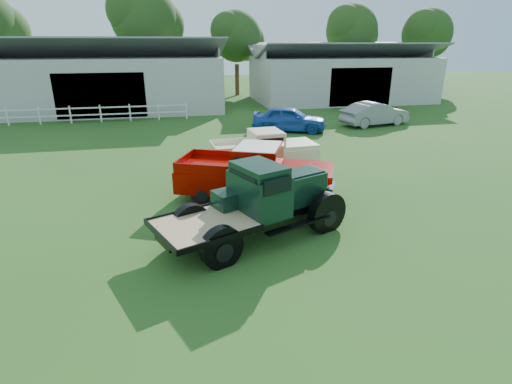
{
  "coord_description": "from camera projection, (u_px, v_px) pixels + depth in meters",
  "views": [
    {
      "loc": [
        -2.2,
        -9.98,
        5.38
      ],
      "look_at": [
        0.2,
        1.2,
        1.05
      ],
      "focal_mm": 28.0,
      "sensor_mm": 36.0,
      "label": 1
    }
  ],
  "objects": [
    {
      "name": "tree_c",
      "position": [
        237.0,
        50.0,
        41.03
      ],
      "size": [
        5.4,
        5.4,
        9.0
      ],
      "primitive_type": null,
      "color": "#2C5416",
      "rests_on": "ground"
    },
    {
      "name": "shed_left",
      "position": [
        108.0,
        75.0,
        32.87
      ],
      "size": [
        18.8,
        10.2,
        5.6
      ],
      "primitive_type": null,
      "color": "#A9A79C",
      "rests_on": "ground"
    },
    {
      "name": "tree_b",
      "position": [
        146.0,
        37.0,
        39.73
      ],
      "size": [
        6.9,
        6.9,
        11.5
      ],
      "primitive_type": null,
      "color": "#2C5416",
      "rests_on": "ground"
    },
    {
      "name": "misc_car_grey",
      "position": [
        375.0,
        114.0,
        27.01
      ],
      "size": [
        4.97,
        2.61,
        1.56
      ],
      "primitive_type": "imported",
      "rotation": [
        0.0,
        0.0,
        1.78
      ],
      "color": "gray",
      "rests_on": "ground"
    },
    {
      "name": "white_pickup",
      "position": [
        264.0,
        151.0,
        17.45
      ],
      "size": [
        4.87,
        2.17,
        1.75
      ],
      "primitive_type": null,
      "rotation": [
        0.0,
        0.0,
        0.07
      ],
      "color": "beige",
      "rests_on": "ground"
    },
    {
      "name": "fence_rail",
      "position": [
        86.0,
        114.0,
        27.97
      ],
      "size": [
        14.2,
        0.16,
        1.2
      ],
      "primitive_type": null,
      "color": "white",
      "rests_on": "ground"
    },
    {
      "name": "vintage_flatbed",
      "position": [
        256.0,
        202.0,
        11.35
      ],
      "size": [
        5.96,
        4.14,
        2.19
      ],
      "primitive_type": null,
      "rotation": [
        0.0,
        0.0,
        0.39
      ],
      "color": "black",
      "rests_on": "ground"
    },
    {
      "name": "tree_d",
      "position": [
        350.0,
        45.0,
        44.32
      ],
      "size": [
        6.0,
        6.0,
        10.0
      ],
      "primitive_type": null,
      "color": "#2C5416",
      "rests_on": "ground"
    },
    {
      "name": "shed_right",
      "position": [
        341.0,
        72.0,
        37.99
      ],
      "size": [
        16.8,
        9.2,
        5.2
      ],
      "primitive_type": null,
      "color": "#A9A79C",
      "rests_on": "ground"
    },
    {
      "name": "misc_car_blue",
      "position": [
        289.0,
        119.0,
        25.23
      ],
      "size": [
        4.98,
        3.4,
        1.57
      ],
      "primitive_type": "imported",
      "rotation": [
        0.0,
        0.0,
        1.2
      ],
      "color": "#1E4BA4",
      "rests_on": "ground"
    },
    {
      "name": "ground",
      "position": [
        258.0,
        241.0,
        11.47
      ],
      "size": [
        120.0,
        120.0,
        0.0
      ],
      "primitive_type": "plane",
      "color": "#25511B"
    },
    {
      "name": "tree_e",
      "position": [
        425.0,
        47.0,
        44.16
      ],
      "size": [
        5.7,
        5.7,
        9.5
      ],
      "primitive_type": null,
      "color": "#2C5416",
      "rests_on": "ground"
    },
    {
      "name": "red_pickup",
      "position": [
        255.0,
        173.0,
        14.09
      ],
      "size": [
        5.98,
        4.25,
        2.04
      ],
      "primitive_type": null,
      "rotation": [
        0.0,
        0.0,
        -0.42
      ],
      "color": "#8F0500",
      "rests_on": "ground"
    }
  ]
}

